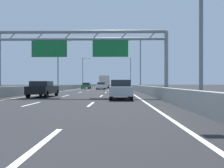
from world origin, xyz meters
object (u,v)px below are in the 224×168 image
(streetlamp_left_far, at_px, (83,71))
(silver_car, at_px, (121,89))
(sign_gantry, at_px, (81,46))
(streetlamp_right_mid, at_px, (139,61))
(streetlamp_right_near, at_px, (196,3))
(streetlamp_left_mid, at_px, (59,61))
(box_truck, at_px, (105,82))
(green_car, at_px, (86,86))
(white_car, at_px, (101,86))
(streetlamp_right_far, at_px, (130,70))
(black_car, at_px, (43,89))

(streetlamp_left_far, height_order, silver_car, streetlamp_left_far)
(sign_gantry, distance_m, streetlamp_right_mid, 21.98)
(streetlamp_right_near, bearing_deg, sign_gantry, 127.22)
(streetlamp_left_mid, distance_m, box_truck, 21.15)
(green_car, xyz_separation_m, box_truck, (3.77, 8.86, 1.03))
(white_car, bearing_deg, sign_gantry, -90.04)
(sign_gantry, distance_m, streetlamp_right_near, 12.43)
(silver_car, bearing_deg, streetlamp_right_far, 86.01)
(streetlamp_right_far, bearing_deg, white_car, -106.99)
(streetlamp_right_mid, distance_m, silver_car, 24.60)
(black_car, bearing_deg, white_car, 82.67)
(streetlamp_right_far, xyz_separation_m, white_car, (-7.49, -24.52, -4.64))
(sign_gantry, relative_size, streetlamp_right_far, 1.73)
(streetlamp_left_mid, bearing_deg, streetlamp_right_far, 63.94)
(streetlamp_left_mid, relative_size, white_car, 2.04)
(streetlamp_left_far, distance_m, black_car, 52.19)
(streetlamp_right_mid, height_order, silver_car, streetlamp_right_mid)
(sign_gantry, distance_m, streetlamp_left_far, 51.73)
(streetlamp_right_far, distance_m, box_truck, 13.86)
(sign_gantry, xyz_separation_m, streetlamp_right_near, (7.51, -9.89, 0.58))
(streetlamp_left_mid, xyz_separation_m, streetlamp_right_far, (14.93, 30.54, 0.00))
(streetlamp_right_mid, distance_m, box_truck, 21.17)
(sign_gantry, bearing_deg, streetlamp_left_far, 98.25)
(streetlamp_left_mid, height_order, silver_car, streetlamp_left_mid)
(streetlamp_left_mid, distance_m, streetlamp_left_far, 30.54)
(white_car, bearing_deg, streetlamp_right_near, -78.42)
(streetlamp_right_near, relative_size, silver_car, 2.10)
(streetlamp_right_mid, bearing_deg, green_car, 136.76)
(box_truck, bearing_deg, sign_gantry, -90.02)
(streetlamp_left_mid, bearing_deg, streetlamp_left_far, 90.00)
(streetlamp_left_mid, bearing_deg, sign_gantry, -70.24)
(streetlamp_right_far, bearing_deg, streetlamp_right_mid, -90.00)
(streetlamp_right_near, xyz_separation_m, white_car, (-7.49, 36.56, -4.64))
(streetlamp_left_mid, distance_m, black_car, 22.15)
(sign_gantry, bearing_deg, green_car, 96.86)
(streetlamp_left_far, bearing_deg, streetlamp_right_near, -76.26)
(streetlamp_right_far, height_order, black_car, streetlamp_right_far)
(streetlamp_right_far, bearing_deg, black_car, -101.99)
(silver_car, relative_size, white_car, 0.97)
(black_car, bearing_deg, streetlamp_left_mid, 100.44)
(streetlamp_right_far, distance_m, black_car, 53.19)
(white_car, xyz_separation_m, box_truck, (-0.01, 13.44, 1.01))
(streetlamp_right_mid, distance_m, green_car, 16.16)
(streetlamp_left_mid, xyz_separation_m, green_car, (3.66, 10.60, -4.66))
(streetlamp_right_mid, relative_size, white_car, 2.04)
(black_car, xyz_separation_m, green_car, (-0.26, 31.90, -0.02))
(streetlamp_left_mid, relative_size, green_car, 2.19)
(streetlamp_right_mid, distance_m, streetlamp_right_far, 30.54)
(black_car, xyz_separation_m, box_truck, (3.50, 40.76, 1.01))
(streetlamp_right_mid, bearing_deg, black_car, -117.33)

